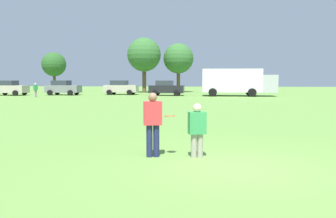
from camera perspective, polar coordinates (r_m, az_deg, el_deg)
name	(u,v)px	position (r m, az deg, el deg)	size (l,w,h in m)	color
ground_plane	(234,168)	(8.15, 10.92, -9.64)	(161.20, 161.20, 0.00)	#608C3D
player_thrower	(153,121)	(8.96, -2.55, -1.98)	(0.52, 0.36, 1.70)	#1E234C
player_defender	(197,128)	(8.90, 4.86, -3.13)	(0.49, 0.36, 1.42)	gray
frisbee	(170,116)	(9.02, 0.28, -1.19)	(0.27, 0.27, 0.06)	#E54C33
parked_car_near_left	(9,88)	(46.34, -24.91, 3.22)	(4.27, 2.36, 1.82)	#B7AD99
parked_car_mid_left	(63,88)	(44.80, -17.10, 3.42)	(4.27, 2.36, 1.82)	slate
parked_car_center	(121,87)	(44.22, -7.86, 3.57)	(4.27, 2.36, 1.82)	#B7AD99
parked_car_mid_right	(166,88)	(41.63, -0.31, 3.53)	(4.27, 2.36, 1.82)	black
box_truck	(237,81)	(41.01, 11.46, 4.56)	(8.59, 3.25, 3.18)	white
bystander_sideline_watcher	(35,89)	(40.46, -21.21, 3.08)	(0.42, 0.50, 1.56)	gray
tree_west_maple	(54,65)	(58.31, -18.47, 7.04)	(3.86, 3.86, 6.26)	brown
tree_center_elm	(144,55)	(50.58, -4.01, 8.98)	(4.92, 4.92, 7.99)	brown
tree_east_birch	(178,59)	(51.78, 1.75, 8.39)	(4.51, 4.51, 7.32)	brown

